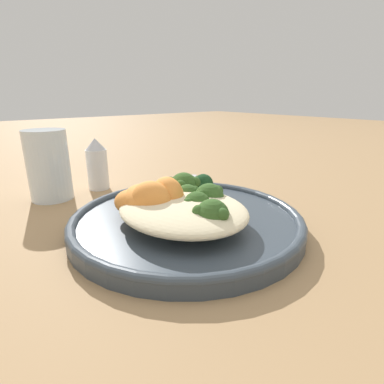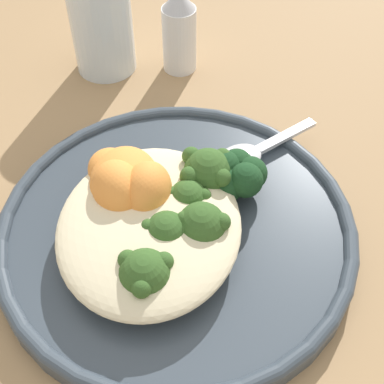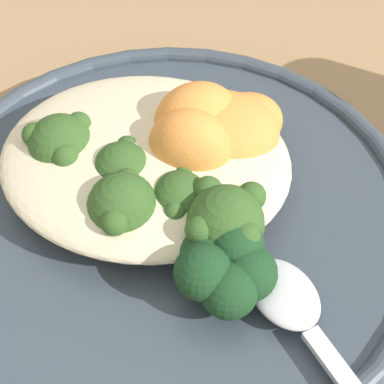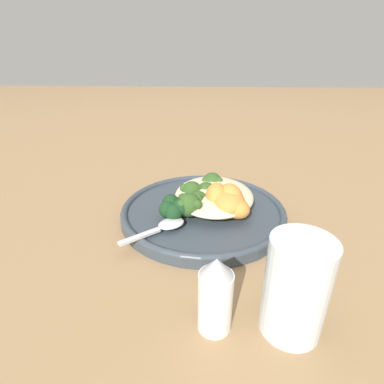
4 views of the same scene
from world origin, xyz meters
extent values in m
plane|color=#9E7A51|center=(0.00, 0.00, 0.00)|extent=(4.00, 4.00, 0.00)
cylinder|color=#38424C|center=(-0.01, 0.01, 0.01)|extent=(0.29, 0.29, 0.02)
torus|color=#38424C|center=(-0.01, 0.01, 0.02)|extent=(0.29, 0.29, 0.01)
ellipsoid|color=beige|center=(-0.02, 0.03, 0.04)|extent=(0.16, 0.14, 0.03)
ellipsoid|color=#9EBC66|center=(-0.03, 0.04, 0.03)|extent=(0.09, 0.04, 0.02)
sphere|color=#335623|center=(-0.07, 0.02, 0.04)|extent=(0.04, 0.04, 0.04)
sphere|color=#335623|center=(-0.06, 0.04, 0.05)|extent=(0.01, 0.01, 0.01)
sphere|color=#335623|center=(-0.09, 0.02, 0.05)|extent=(0.01, 0.01, 0.01)
sphere|color=#335623|center=(-0.06, 0.01, 0.05)|extent=(0.01, 0.01, 0.01)
ellipsoid|color=#9EBC66|center=(0.00, 0.04, 0.03)|extent=(0.07, 0.06, 0.02)
sphere|color=#335623|center=(-0.03, 0.01, 0.04)|extent=(0.03, 0.03, 0.03)
sphere|color=#335623|center=(-0.03, 0.03, 0.04)|extent=(0.01, 0.01, 0.01)
sphere|color=#335623|center=(-0.03, 0.00, 0.04)|extent=(0.01, 0.01, 0.01)
ellipsoid|color=#9EBC66|center=(-0.01, 0.02, 0.03)|extent=(0.06, 0.08, 0.02)
sphere|color=#335623|center=(-0.03, -0.01, 0.04)|extent=(0.04, 0.04, 0.04)
sphere|color=#335623|center=(-0.03, 0.00, 0.05)|extent=(0.01, 0.01, 0.01)
sphere|color=#335623|center=(-0.03, -0.03, 0.05)|extent=(0.01, 0.01, 0.01)
ellipsoid|color=#9EBC66|center=(0.01, 0.03, 0.03)|extent=(0.03, 0.07, 0.02)
sphere|color=#335623|center=(0.00, 0.00, 0.04)|extent=(0.03, 0.03, 0.03)
sphere|color=#335623|center=(0.00, 0.01, 0.04)|extent=(0.01, 0.01, 0.01)
sphere|color=#335623|center=(0.00, -0.01, 0.04)|extent=(0.01, 0.01, 0.01)
ellipsoid|color=#9EBC66|center=(0.01, 0.03, 0.03)|extent=(0.04, 0.09, 0.01)
sphere|color=#335623|center=(0.03, -0.01, 0.04)|extent=(0.04, 0.04, 0.04)
sphere|color=#335623|center=(0.04, 0.00, 0.05)|extent=(0.02, 0.02, 0.02)
sphere|color=#335623|center=(0.01, 0.00, 0.05)|extent=(0.02, 0.02, 0.02)
sphere|color=#335623|center=(0.01, -0.03, 0.05)|extent=(0.02, 0.02, 0.02)
sphere|color=#335623|center=(0.04, -0.03, 0.05)|extent=(0.02, 0.02, 0.02)
ellipsoid|color=orange|center=(0.02, 0.06, 0.04)|extent=(0.06, 0.06, 0.03)
ellipsoid|color=orange|center=(0.01, 0.05, 0.04)|extent=(0.07, 0.06, 0.04)
ellipsoid|color=orange|center=(0.00, 0.05, 0.05)|extent=(0.06, 0.06, 0.05)
ellipsoid|color=orange|center=(0.00, 0.03, 0.05)|extent=(0.05, 0.04, 0.05)
sphere|color=#193D1E|center=(0.04, -0.04, 0.04)|extent=(0.03, 0.03, 0.03)
sphere|color=#193D1E|center=(0.03, -0.03, 0.04)|extent=(0.03, 0.03, 0.03)
sphere|color=#193D1E|center=(0.02, -0.03, 0.04)|extent=(0.03, 0.03, 0.03)
sphere|color=#193D1E|center=(0.02, -0.04, 0.04)|extent=(0.03, 0.03, 0.03)
sphere|color=#193D1E|center=(0.03, -0.05, 0.04)|extent=(0.03, 0.03, 0.03)
ellipsoid|color=silver|center=(0.06, -0.04, 0.03)|extent=(0.05, 0.05, 0.01)
camera|label=1|loc=(-0.28, 0.22, 0.16)|focal=28.00mm
camera|label=2|loc=(-0.27, -0.02, 0.35)|focal=50.00mm
camera|label=3|loc=(0.04, -0.21, 0.30)|focal=60.00mm
camera|label=4|loc=(0.45, 0.01, 0.27)|focal=28.00mm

